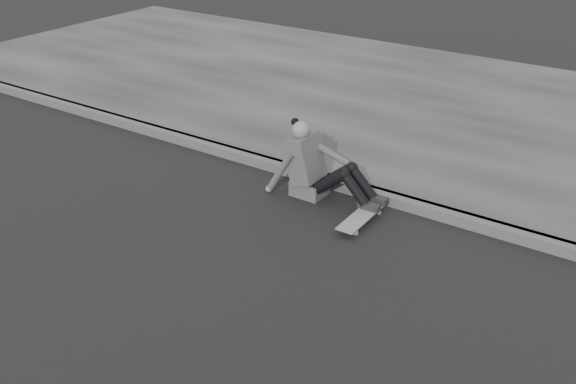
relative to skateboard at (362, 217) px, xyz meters
name	(u,v)px	position (x,y,z in m)	size (l,w,h in m)	color
skateboard	(362,217)	(0.00, 0.00, 0.00)	(0.20, 0.78, 0.09)	#9D9D98
seated_woman	(315,167)	(-0.73, 0.25, 0.29)	(1.38, 0.46, 0.88)	#49494B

